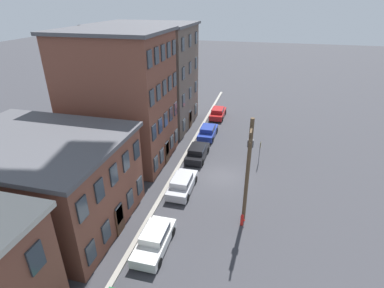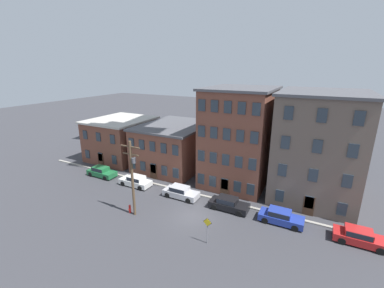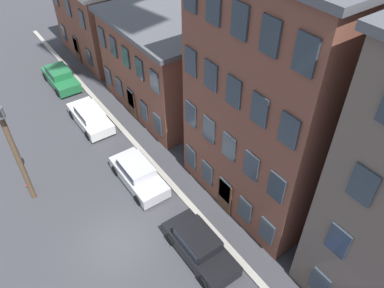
# 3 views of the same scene
# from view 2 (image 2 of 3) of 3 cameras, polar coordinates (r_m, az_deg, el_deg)

# --- Properties ---
(ground_plane) EXTENTS (200.00, 200.00, 0.00)m
(ground_plane) POSITION_cam_2_polar(r_m,az_deg,el_deg) (28.74, 0.07, -15.72)
(ground_plane) COLOR #38383D
(kerb_strip) EXTENTS (56.00, 0.36, 0.16)m
(kerb_strip) POSITION_cam_2_polar(r_m,az_deg,el_deg) (32.21, 3.83, -11.73)
(kerb_strip) COLOR #9E998E
(kerb_strip) RESTS_ON ground_plane
(apartment_corner) EXTENTS (9.29, 10.45, 6.89)m
(apartment_corner) POSITION_cam_2_polar(r_m,az_deg,el_deg) (46.30, -15.41, 1.21)
(apartment_corner) COLOR brown
(apartment_corner) RESTS_ON ground_plane
(apartment_midblock) EXTENTS (9.74, 12.26, 6.81)m
(apartment_midblock) POSITION_cam_2_polar(r_m,az_deg,el_deg) (40.96, -3.86, -0.29)
(apartment_midblock) COLOR brown
(apartment_midblock) RESTS_ON ground_plane
(apartment_far) EXTENTS (8.59, 9.87, 12.96)m
(apartment_far) POSITION_cam_2_polar(r_m,az_deg,el_deg) (34.79, 10.29, 1.63)
(apartment_far) COLOR brown
(apartment_far) RESTS_ON ground_plane
(apartment_annex) EXTENTS (9.67, 11.56, 12.81)m
(apartment_annex) POSITION_cam_2_polar(r_m,az_deg,el_deg) (34.24, 26.19, -0.25)
(apartment_annex) COLOR #66564C
(apartment_annex) RESTS_ON ground_plane
(car_green) EXTENTS (4.40, 1.92, 1.43)m
(car_green) POSITION_cam_2_polar(r_m,az_deg,el_deg) (40.00, -19.48, -5.76)
(car_green) COLOR #1E6638
(car_green) RESTS_ON ground_plane
(car_white) EXTENTS (4.40, 1.92, 1.43)m
(car_white) POSITION_cam_2_polar(r_m,az_deg,el_deg) (35.65, -12.40, -7.96)
(car_white) COLOR silver
(car_white) RESTS_ON ground_plane
(car_silver) EXTENTS (4.40, 1.92, 1.43)m
(car_silver) POSITION_cam_2_polar(r_m,az_deg,el_deg) (32.02, -2.57, -10.54)
(car_silver) COLOR #B7B7BC
(car_silver) RESTS_ON ground_plane
(car_black) EXTENTS (4.40, 1.92, 1.43)m
(car_black) POSITION_cam_2_polar(r_m,az_deg,el_deg) (29.82, 8.09, -12.92)
(car_black) COLOR black
(car_black) RESTS_ON ground_plane
(car_blue) EXTENTS (4.40, 1.92, 1.43)m
(car_blue) POSITION_cam_2_polar(r_m,az_deg,el_deg) (28.80, 19.08, -14.93)
(car_blue) COLOR #233899
(car_blue) RESTS_ON ground_plane
(car_red) EXTENTS (4.40, 1.92, 1.43)m
(car_red) POSITION_cam_2_polar(r_m,az_deg,el_deg) (28.96, 33.21, -16.78)
(car_red) COLOR #B21E1E
(car_red) RESTS_ON ground_plane
(caution_sign) EXTENTS (0.85, 0.08, 2.63)m
(caution_sign) POSITION_cam_2_polar(r_m,az_deg,el_deg) (24.14, 3.43, -17.89)
(caution_sign) COLOR slate
(caution_sign) RESTS_ON ground_plane
(utility_pole) EXTENTS (2.40, 0.44, 8.35)m
(utility_pole) POSITION_cam_2_polar(r_m,az_deg,el_deg) (27.49, -13.10, -6.68)
(utility_pole) COLOR brown
(utility_pole) RESTS_ON ground_plane
(fire_hydrant) EXTENTS (0.24, 0.34, 0.96)m
(fire_hydrant) POSITION_cam_2_polar(r_m,az_deg,el_deg) (29.87, -13.64, -13.79)
(fire_hydrant) COLOR red
(fire_hydrant) RESTS_ON ground_plane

